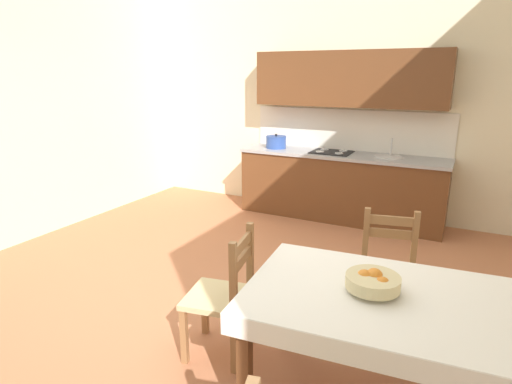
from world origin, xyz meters
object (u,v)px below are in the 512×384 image
(dining_table, at_px, (376,314))
(dining_chair_tv_side, at_px, (223,297))
(kitchen_cabinetry, at_px, (342,156))
(dining_chair_kitchen_side, at_px, (388,277))
(fruit_bowl, at_px, (373,282))

(dining_table, height_order, dining_chair_tv_side, dining_chair_tv_side)
(kitchen_cabinetry, xyz_separation_m, dining_chair_kitchen_side, (1.08, -2.43, -0.41))
(kitchen_cabinetry, bearing_deg, fruit_bowl, -71.07)
(dining_table, relative_size, dining_chair_tv_side, 1.65)
(kitchen_cabinetry, height_order, dining_chair_tv_side, kitchen_cabinetry)
(kitchen_cabinetry, xyz_separation_m, dining_table, (1.16, -3.30, -0.22))
(dining_chair_tv_side, relative_size, dining_chair_kitchen_side, 1.00)
(kitchen_cabinetry, distance_m, dining_chair_kitchen_side, 2.69)
(kitchen_cabinetry, bearing_deg, dining_chair_kitchen_side, -66.02)
(dining_chair_kitchen_side, xyz_separation_m, fruit_bowl, (0.05, -0.85, 0.37))
(dining_table, xyz_separation_m, fruit_bowl, (-0.04, 0.02, 0.18))
(dining_table, bearing_deg, dining_chair_kitchen_side, 95.44)
(dining_chair_tv_side, height_order, dining_chair_kitchen_side, same)
(kitchen_cabinetry, distance_m, dining_chair_tv_side, 3.27)
(dining_chair_kitchen_side, distance_m, fruit_bowl, 0.93)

